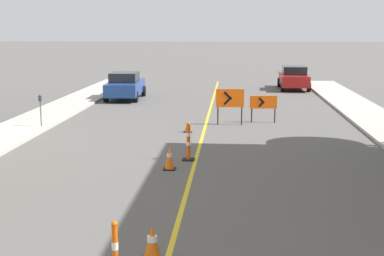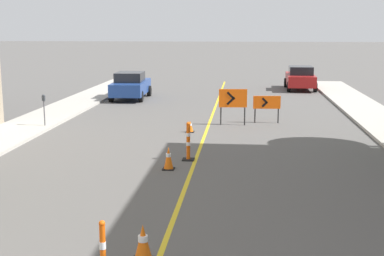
% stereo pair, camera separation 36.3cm
% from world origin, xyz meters
% --- Properties ---
extents(lane_stripe, '(0.12, 41.73, 0.01)m').
position_xyz_m(lane_stripe, '(0.00, 20.87, 0.00)').
color(lane_stripe, gold).
rests_on(lane_stripe, ground_plane).
extents(sidewalk_left, '(2.36, 41.73, 0.12)m').
position_xyz_m(sidewalk_left, '(-7.64, 20.87, 0.06)').
color(sidewalk_left, '#ADA89E').
rests_on(sidewalk_left, ground_plane).
extents(traffic_cone_second, '(0.43, 0.43, 0.73)m').
position_xyz_m(traffic_cone_second, '(-0.25, 9.41, 0.36)').
color(traffic_cone_second, black).
rests_on(traffic_cone_second, ground_plane).
extents(traffic_cone_third, '(0.36, 0.36, 0.69)m').
position_xyz_m(traffic_cone_third, '(-0.70, 15.84, 0.34)').
color(traffic_cone_third, black).
rests_on(traffic_cone_third, ground_plane).
extents(traffic_cone_fourth, '(0.33, 0.33, 0.48)m').
position_xyz_m(traffic_cone_fourth, '(-0.64, 21.60, 0.24)').
color(traffic_cone_fourth, black).
rests_on(traffic_cone_fourth, ground_plane).
extents(delineator_post_rear, '(0.38, 0.38, 1.25)m').
position_xyz_m(delineator_post_rear, '(-0.23, 17.03, 0.54)').
color(delineator_post_rear, black).
rests_on(delineator_post_rear, ground_plane).
extents(arrow_barricade_primary, '(1.22, 0.16, 1.57)m').
position_xyz_m(arrow_barricade_primary, '(1.04, 23.37, 1.11)').
color(arrow_barricade_primary, '#EF560C').
rests_on(arrow_barricade_primary, ground_plane).
extents(arrow_barricade_secondary, '(1.21, 0.15, 1.21)m').
position_xyz_m(arrow_barricade_secondary, '(2.52, 24.04, 0.87)').
color(arrow_barricade_secondary, '#EF560C').
rests_on(arrow_barricade_secondary, ground_plane).
extents(parked_car_curb_near, '(1.96, 4.37, 1.59)m').
position_xyz_m(parked_car_curb_near, '(-5.15, 31.29, 0.80)').
color(parked_car_curb_near, navy).
rests_on(parked_car_curb_near, ground_plane).
extents(parked_car_curb_mid, '(1.95, 4.35, 1.59)m').
position_xyz_m(parked_car_curb_mid, '(5.27, 37.00, 0.80)').
color(parked_car_curb_mid, maroon).
rests_on(parked_car_curb_mid, ground_plane).
extents(parking_meter_far_curb, '(0.12, 0.11, 1.32)m').
position_xyz_m(parking_meter_far_curb, '(-6.81, 21.83, 1.05)').
color(parking_meter_far_curb, '#4C4C51').
rests_on(parking_meter_far_curb, sidewalk_left).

